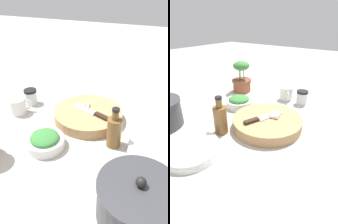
% 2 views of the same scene
% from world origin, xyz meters
% --- Properties ---
extents(ground_plane, '(5.00, 5.00, 0.00)m').
position_xyz_m(ground_plane, '(0.00, 0.00, 0.00)').
color(ground_plane, '#B2ADA3').
extents(cutting_board, '(0.32, 0.32, 0.05)m').
position_xyz_m(cutting_board, '(-0.01, -0.10, 0.02)').
color(cutting_board, tan).
rests_on(cutting_board, ground_plane).
extents(chef_knife, '(0.19, 0.10, 0.01)m').
position_xyz_m(chef_knife, '(-0.04, -0.08, 0.05)').
color(chef_knife, black).
rests_on(chef_knife, cutting_board).
extents(garlic_cloves, '(0.05, 0.05, 0.02)m').
position_xyz_m(garlic_cloves, '(0.01, -0.13, 0.05)').
color(garlic_cloves, beige).
rests_on(garlic_cloves, cutting_board).
extents(herb_bowl, '(0.16, 0.16, 0.06)m').
position_xyz_m(herb_bowl, '(0.08, 0.15, 0.03)').
color(herb_bowl, silver).
rests_on(herb_bowl, ground_plane).
extents(spice_jar, '(0.07, 0.07, 0.08)m').
position_xyz_m(spice_jar, '(0.32, -0.12, 0.04)').
color(spice_jar, silver).
rests_on(spice_jar, ground_plane).
extents(coffee_mug, '(0.10, 0.09, 0.08)m').
position_xyz_m(coffee_mug, '(0.33, -0.02, 0.04)').
color(coffee_mug, silver).
rests_on(coffee_mug, ground_plane).
extents(plate_stack, '(0.22, 0.22, 0.03)m').
position_xyz_m(plate_stack, '(-0.33, 0.03, 0.01)').
color(plate_stack, silver).
rests_on(plate_stack, ground_plane).
extents(oil_bottle, '(0.06, 0.06, 0.17)m').
position_xyz_m(oil_bottle, '(-0.17, 0.04, 0.07)').
color(oil_bottle, brown).
rests_on(oil_bottle, ground_plane).
extents(potted_herb, '(0.13, 0.13, 0.21)m').
position_xyz_m(potted_herb, '(0.27, 0.29, 0.09)').
color(potted_herb, '#935138').
rests_on(potted_herb, ground_plane).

